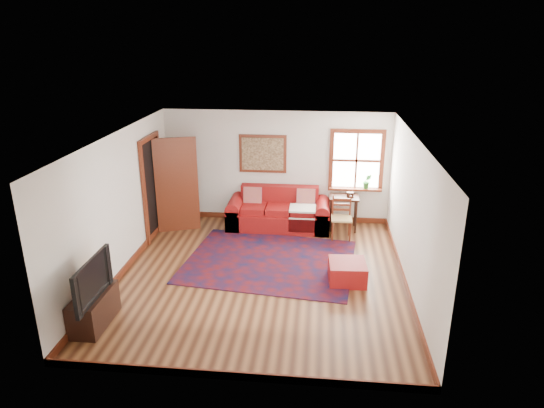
# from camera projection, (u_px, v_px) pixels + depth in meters

# --- Properties ---
(ground) EXTENTS (5.50, 5.50, 0.00)m
(ground) POSITION_uv_depth(u_px,v_px,m) (262.00, 276.00, 8.63)
(ground) COLOR #422111
(ground) RESTS_ON ground
(room_envelope) EXTENTS (5.04, 5.54, 2.52)m
(room_envelope) POSITION_uv_depth(u_px,v_px,m) (261.00, 187.00, 8.08)
(room_envelope) COLOR silver
(room_envelope) RESTS_ON ground
(window) EXTENTS (1.18, 0.20, 1.38)m
(window) POSITION_uv_depth(u_px,v_px,m) (358.00, 167.00, 10.54)
(window) COLOR white
(window) RESTS_ON ground
(doorway) EXTENTS (0.89, 1.08, 2.14)m
(doorway) POSITION_uv_depth(u_px,v_px,m) (167.00, 185.00, 10.14)
(doorway) COLOR black
(doorway) RESTS_ON ground
(framed_artwork) EXTENTS (1.05, 0.07, 0.85)m
(framed_artwork) POSITION_uv_depth(u_px,v_px,m) (263.00, 154.00, 10.67)
(framed_artwork) COLOR maroon
(framed_artwork) RESTS_ON ground
(persian_rug) EXTENTS (3.34, 2.79, 0.02)m
(persian_rug) POSITION_uv_depth(u_px,v_px,m) (270.00, 261.00, 9.15)
(persian_rug) COLOR #510B0D
(persian_rug) RESTS_ON ground
(red_leather_sofa) EXTENTS (2.22, 0.92, 0.87)m
(red_leather_sofa) POSITION_uv_depth(u_px,v_px,m) (279.00, 214.00, 10.69)
(red_leather_sofa) COLOR maroon
(red_leather_sofa) RESTS_ON ground
(red_ottoman) EXTENTS (0.67, 0.67, 0.36)m
(red_ottoman) POSITION_uv_depth(u_px,v_px,m) (347.00, 272.00, 8.38)
(red_ottoman) COLOR maroon
(red_ottoman) RESTS_ON ground
(side_table) EXTENTS (0.63, 0.47, 0.75)m
(side_table) POSITION_uv_depth(u_px,v_px,m) (344.00, 202.00, 10.45)
(side_table) COLOR black
(side_table) RESTS_ON ground
(ladder_back_chair) EXTENTS (0.42, 0.41, 0.90)m
(ladder_back_chair) POSITION_uv_depth(u_px,v_px,m) (341.00, 216.00, 10.05)
(ladder_back_chair) COLOR tan
(ladder_back_chair) RESTS_ON ground
(media_cabinet) EXTENTS (0.41, 0.92, 0.51)m
(media_cabinet) POSITION_uv_depth(u_px,v_px,m) (94.00, 309.00, 7.14)
(media_cabinet) COLOR black
(media_cabinet) RESTS_ON ground
(television) EXTENTS (0.14, 1.09, 0.63)m
(television) POSITION_uv_depth(u_px,v_px,m) (86.00, 280.00, 6.80)
(television) COLOR black
(television) RESTS_ON media_cabinet
(candle_hurricane) EXTENTS (0.12, 0.12, 0.18)m
(candle_hurricane) POSITION_uv_depth(u_px,v_px,m) (105.00, 277.00, 7.34)
(candle_hurricane) COLOR silver
(candle_hurricane) RESTS_ON media_cabinet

